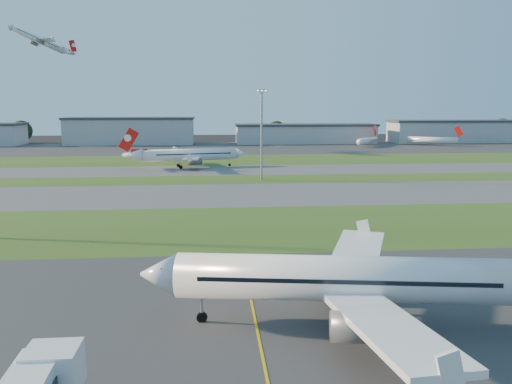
{
  "coord_description": "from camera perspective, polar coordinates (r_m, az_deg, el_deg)",
  "views": [
    {
      "loc": [
        1.05,
        -33.65,
        20.86
      ],
      "look_at": [
        8.11,
        47.28,
        7.0
      ],
      "focal_mm": 35.0,
      "sensor_mm": 36.0,
      "label": 1
    }
  ],
  "objects": [
    {
      "name": "taxiway_b",
      "position": [
        166.96,
        -5.31,
        2.47
      ],
      "size": [
        300.0,
        26.0,
        0.01
      ],
      "primitive_type": "cube",
      "color": "#515154",
      "rests_on": "ground"
    },
    {
      "name": "tree_east",
      "position": [
        321.85,
        15.86,
        6.7
      ],
      "size": [
        10.45,
        10.45,
        11.4
      ],
      "color": "black",
      "rests_on": "ground"
    },
    {
      "name": "light_mast_centre",
      "position": [
        142.46,
        0.64,
        7.25
      ],
      "size": [
        3.2,
        0.7,
        25.8
      ],
      "color": "gray",
      "rests_on": "ground"
    },
    {
      "name": "grass_strip_a",
      "position": [
        88.16,
        -5.54,
        -4.05
      ],
      "size": [
        300.0,
        34.0,
        0.01
      ],
      "primitive_type": "cube",
      "color": "#364E1A",
      "rests_on": "ground"
    },
    {
      "name": "hangar_far_east",
      "position": [
        327.45,
        23.22,
        6.42
      ],
      "size": [
        96.9,
        23.0,
        13.2
      ],
      "color": "#A4A7AC",
      "rests_on": "ground"
    },
    {
      "name": "grass_strip_c",
      "position": [
        199.74,
        -5.27,
        3.65
      ],
      "size": [
        300.0,
        40.0,
        0.01
      ],
      "primitive_type": "cube",
      "color": "#364E1A",
      "rests_on": "ground"
    },
    {
      "name": "taxiway_a",
      "position": [
        120.47,
        -5.41,
        -0.33
      ],
      "size": [
        300.0,
        32.0,
        0.01
      ],
      "primitive_type": "cube",
      "color": "#515154",
      "rests_on": "ground"
    },
    {
      "name": "airliner_departing",
      "position": [
        266.52,
        -23.52,
        15.62
      ],
      "size": [
        25.72,
        22.37,
        9.51
      ],
      "rotation": [
        0.0,
        0.0,
        0.62
      ],
      "color": "white"
    },
    {
      "name": "tree_mid_west",
      "position": [
        300.76,
        -9.06,
        6.7
      ],
      "size": [
        9.9,
        9.9,
        10.8
      ],
      "color": "black",
      "rests_on": "ground"
    },
    {
      "name": "grass_strip_b",
      "position": [
        145.16,
        -5.35,
        1.38
      ],
      "size": [
        300.0,
        18.0,
        0.01
      ],
      "primitive_type": "cube",
      "color": "#364E1A",
      "rests_on": "ground"
    },
    {
      "name": "mini_jet_near",
      "position": [
        275.43,
        12.62,
        5.79
      ],
      "size": [
        18.01,
        24.3,
        9.48
      ],
      "rotation": [
        0.0,
        0.0,
        0.95
      ],
      "color": "white",
      "rests_on": "ground"
    },
    {
      "name": "airliner_taxiing",
      "position": [
        175.11,
        -7.66,
        4.21
      ],
      "size": [
        39.84,
        33.44,
        12.59
      ],
      "rotation": [
        0.0,
        0.0,
        3.36
      ],
      "color": "white",
      "rests_on": "ground"
    },
    {
      "name": "tree_far_east",
      "position": [
        356.13,
        26.3,
        6.54
      ],
      "size": [
        12.65,
        12.65,
        13.8
      ],
      "color": "black",
      "rests_on": "ground"
    },
    {
      "name": "apron_far",
      "position": [
        259.49,
        -5.22,
        5.03
      ],
      "size": [
        400.0,
        80.0,
        0.01
      ],
      "primitive_type": "cube",
      "color": "#333335",
      "rests_on": "ground"
    },
    {
      "name": "hangar_west",
      "position": [
        292.6,
        -14.14,
        6.8
      ],
      "size": [
        71.4,
        23.0,
        15.2
      ],
      "color": "#A4A7AC",
      "rests_on": "ground"
    },
    {
      "name": "tree_mid_east",
      "position": [
        305.47,
        2.36,
        7.04
      ],
      "size": [
        11.55,
        11.55,
        12.6
      ],
      "color": "black",
      "rests_on": "ground"
    },
    {
      "name": "airliner_parked",
      "position": [
        48.96,
        11.91,
        -9.84
      ],
      "size": [
        42.51,
        35.81,
        13.32
      ],
      "rotation": [
        0.0,
        0.0,
        -0.15
      ],
      "color": "white",
      "rests_on": "ground"
    },
    {
      "name": "tree_west",
      "position": [
        323.61,
        -25.22,
        6.34
      ],
      "size": [
        12.1,
        12.1,
        13.2
      ],
      "color": "black",
      "rests_on": "ground"
    },
    {
      "name": "mini_jet_far",
      "position": [
        289.87,
        19.56,
        5.65
      ],
      "size": [
        26.03,
        15.08,
        9.48
      ],
      "rotation": [
        0.0,
        0.0,
        -0.49
      ],
      "color": "white",
      "rests_on": "ground"
    },
    {
      "name": "hangar_east",
      "position": [
        294.04,
        5.63,
        6.67
      ],
      "size": [
        81.6,
        23.0,
        11.2
      ],
      "color": "#A4A7AC",
      "rests_on": "ground"
    }
  ]
}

